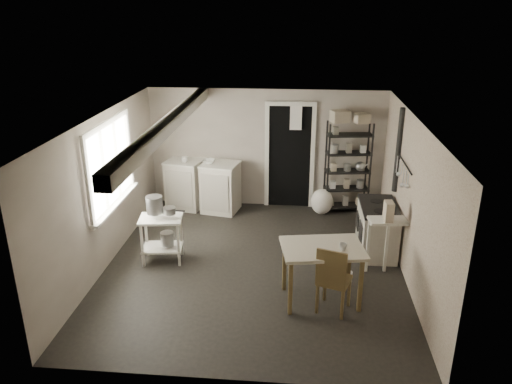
# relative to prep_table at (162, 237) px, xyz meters

# --- Properties ---
(floor) EXTENTS (5.00, 5.00, 0.00)m
(floor) POSITION_rel_prep_table_xyz_m (1.44, -0.04, -0.40)
(floor) COLOR black
(floor) RESTS_ON ground
(ceiling) EXTENTS (5.00, 5.00, 0.00)m
(ceiling) POSITION_rel_prep_table_xyz_m (1.44, -0.04, 1.90)
(ceiling) COLOR silver
(ceiling) RESTS_ON wall_back
(wall_back) EXTENTS (4.50, 0.02, 2.30)m
(wall_back) POSITION_rel_prep_table_xyz_m (1.44, 2.46, 0.75)
(wall_back) COLOR #AFA396
(wall_back) RESTS_ON ground
(wall_front) EXTENTS (4.50, 0.02, 2.30)m
(wall_front) POSITION_rel_prep_table_xyz_m (1.44, -2.54, 0.75)
(wall_front) COLOR #AFA396
(wall_front) RESTS_ON ground
(wall_left) EXTENTS (0.02, 5.00, 2.30)m
(wall_left) POSITION_rel_prep_table_xyz_m (-0.81, -0.04, 0.75)
(wall_left) COLOR #AFA396
(wall_left) RESTS_ON ground
(wall_right) EXTENTS (0.02, 5.00, 2.30)m
(wall_right) POSITION_rel_prep_table_xyz_m (3.69, -0.04, 0.75)
(wall_right) COLOR #AFA396
(wall_right) RESTS_ON ground
(window) EXTENTS (0.12, 1.76, 1.28)m
(window) POSITION_rel_prep_table_xyz_m (-0.78, 0.16, 1.10)
(window) COLOR white
(window) RESTS_ON wall_left
(doorway) EXTENTS (0.96, 0.10, 2.08)m
(doorway) POSITION_rel_prep_table_xyz_m (1.89, 2.43, 0.60)
(doorway) COLOR white
(doorway) RESTS_ON ground
(ceiling_beam) EXTENTS (0.18, 5.00, 0.18)m
(ceiling_beam) POSITION_rel_prep_table_xyz_m (0.24, -0.04, 1.80)
(ceiling_beam) COLOR white
(ceiling_beam) RESTS_ON ceiling
(wallpaper_panel) EXTENTS (0.01, 5.00, 2.30)m
(wallpaper_panel) POSITION_rel_prep_table_xyz_m (3.68, -0.04, 0.75)
(wallpaper_panel) COLOR beige
(wallpaper_panel) RESTS_ON wall_right
(utensil_rail) EXTENTS (0.06, 1.20, 0.44)m
(utensil_rail) POSITION_rel_prep_table_xyz_m (3.63, 0.56, 1.15)
(utensil_rail) COLOR #BBBCBE
(utensil_rail) RESTS_ON wall_right
(prep_table) EXTENTS (0.69, 0.53, 0.73)m
(prep_table) POSITION_rel_prep_table_xyz_m (0.00, 0.00, 0.00)
(prep_table) COLOR white
(prep_table) RESTS_ON ground
(stockpot) EXTENTS (0.30, 0.30, 0.27)m
(stockpot) POSITION_rel_prep_table_xyz_m (-0.08, -0.00, 0.54)
(stockpot) COLOR #BBBCBE
(stockpot) RESTS_ON prep_table
(saucepan) EXTENTS (0.21, 0.21, 0.11)m
(saucepan) POSITION_rel_prep_table_xyz_m (0.14, 0.01, 0.45)
(saucepan) COLOR #BBBCBE
(saucepan) RESTS_ON prep_table
(bucket) EXTENTS (0.22, 0.22, 0.22)m
(bucket) POSITION_rel_prep_table_xyz_m (0.09, -0.02, -0.02)
(bucket) COLOR #BBBCBE
(bucket) RESTS_ON prep_table
(base_cabinets) EXTENTS (1.55, 0.89, 0.96)m
(base_cabinets) POSITION_rel_prep_table_xyz_m (0.23, 2.14, 0.06)
(base_cabinets) COLOR beige
(base_cabinets) RESTS_ON ground
(mixing_bowl) EXTENTS (0.34, 0.34, 0.07)m
(mixing_bowl) POSITION_rel_prep_table_xyz_m (0.37, 2.11, 0.56)
(mixing_bowl) COLOR silver
(mixing_bowl) RESTS_ON base_cabinets
(counter_cup) EXTENTS (0.17, 0.17, 0.10)m
(counter_cup) POSITION_rel_prep_table_xyz_m (-0.09, 2.09, 0.57)
(counter_cup) COLOR silver
(counter_cup) RESTS_ON base_cabinets
(shelf_rack) EXTENTS (0.87, 0.43, 1.75)m
(shelf_rack) POSITION_rel_prep_table_xyz_m (2.99, 2.27, 0.55)
(shelf_rack) COLOR black
(shelf_rack) RESTS_ON ground
(shelf_jar) EXTENTS (0.12, 0.12, 0.21)m
(shelf_jar) POSITION_rel_prep_table_xyz_m (2.67, 2.21, 0.98)
(shelf_jar) COLOR silver
(shelf_jar) RESTS_ON shelf_rack
(storage_box_a) EXTENTS (0.38, 0.35, 0.21)m
(storage_box_a) POSITION_rel_prep_table_xyz_m (2.79, 2.26, 1.61)
(storage_box_a) COLOR beige
(storage_box_a) RESTS_ON shelf_rack
(storage_box_b) EXTENTS (0.33, 0.32, 0.16)m
(storage_box_b) POSITION_rel_prep_table_xyz_m (3.17, 2.24, 1.59)
(storage_box_b) COLOR beige
(storage_box_b) RESTS_ON shelf_rack
(stove) EXTENTS (0.57, 1.02, 0.80)m
(stove) POSITION_rel_prep_table_xyz_m (3.36, 0.62, 0.04)
(stove) COLOR beige
(stove) RESTS_ON ground
(stovepipe) EXTENTS (0.13, 0.13, 1.56)m
(stovepipe) POSITION_rel_prep_table_xyz_m (3.66, 1.03, 1.19)
(stovepipe) COLOR black
(stovepipe) RESTS_ON stove
(side_ledge) EXTENTS (0.58, 0.36, 0.85)m
(side_ledge) POSITION_rel_prep_table_xyz_m (3.39, -0.03, 0.03)
(side_ledge) COLOR white
(side_ledge) RESTS_ON ground
(oats_box) EXTENTS (0.13, 0.20, 0.29)m
(oats_box) POSITION_rel_prep_table_xyz_m (3.38, -0.07, 0.61)
(oats_box) COLOR beige
(oats_box) RESTS_ON side_ledge
(work_table) EXTENTS (1.17, 0.91, 0.81)m
(work_table) POSITION_rel_prep_table_xyz_m (2.42, -0.90, -0.02)
(work_table) COLOR beige
(work_table) RESTS_ON ground
(table_cup) EXTENTS (0.12, 0.12, 0.09)m
(table_cup) POSITION_rel_prep_table_xyz_m (2.68, -0.96, 0.41)
(table_cup) COLOR silver
(table_cup) RESTS_ON work_table
(chair) EXTENTS (0.51, 0.52, 0.95)m
(chair) POSITION_rel_prep_table_xyz_m (2.58, -1.11, 0.08)
(chair) COLOR brown
(chair) RESTS_ON ground
(flour_sack) EXTENTS (0.48, 0.43, 0.50)m
(flour_sack) POSITION_rel_prep_table_xyz_m (2.53, 2.08, -0.16)
(flour_sack) COLOR white
(flour_sack) RESTS_ON ground
(floor_crock) EXTENTS (0.14, 0.14, 0.15)m
(floor_crock) POSITION_rel_prep_table_xyz_m (2.84, -0.37, -0.33)
(floor_crock) COLOR silver
(floor_crock) RESTS_ON ground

